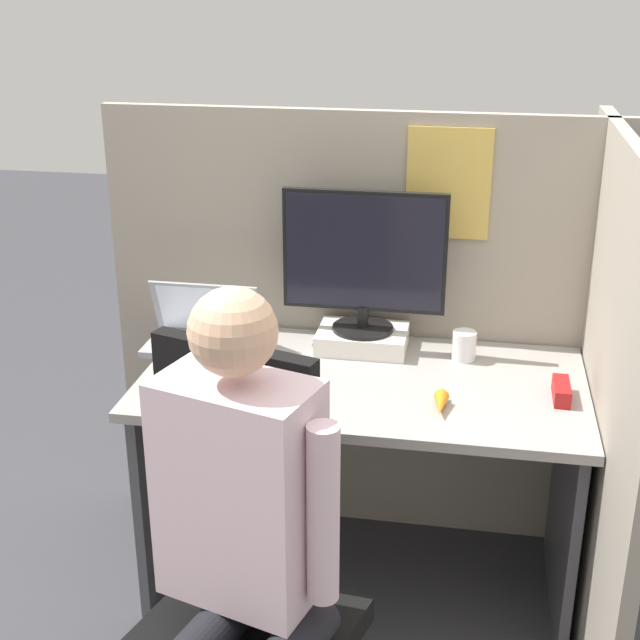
# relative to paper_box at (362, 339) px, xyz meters

# --- Properties ---
(cubicle_panel_back) EXTENTS (1.83, 0.05, 1.48)m
(cubicle_panel_back) POSITION_rel_paper_box_xyz_m (0.03, 0.15, -0.03)
(cubicle_panel_back) COLOR gray
(cubicle_panel_back) RESTS_ON ground
(cubicle_panel_right) EXTENTS (0.04, 1.34, 1.48)m
(cubicle_panel_right) POSITION_rel_paper_box_xyz_m (0.72, -0.29, -0.03)
(cubicle_panel_right) COLOR gray
(cubicle_panel_right) RESTS_ON ground
(desk) EXTENTS (1.33, 0.70, 0.74)m
(desk) POSITION_rel_paper_box_xyz_m (0.03, -0.23, -0.22)
(desk) COLOR #9E9993
(desk) RESTS_ON ground
(paper_box) EXTENTS (0.29, 0.21, 0.06)m
(paper_box) POSITION_rel_paper_box_xyz_m (0.00, 0.00, 0.00)
(paper_box) COLOR white
(paper_box) RESTS_ON desk
(monitor) EXTENTS (0.51, 0.20, 0.45)m
(monitor) POSITION_rel_paper_box_xyz_m (0.00, 0.00, 0.27)
(monitor) COLOR black
(monitor) RESTS_ON paper_box
(laptop) EXTENTS (0.36, 0.21, 0.21)m
(laptop) POSITION_rel_paper_box_xyz_m (-0.51, -0.08, 0.01)
(laptop) COLOR #99999E
(laptop) RESTS_ON desk
(mouse) EXTENTS (0.06, 0.05, 0.04)m
(mouse) POSITION_rel_paper_box_xyz_m (-0.24, -0.34, -0.01)
(mouse) COLOR silver
(mouse) RESTS_ON desk
(stapler) EXTENTS (0.05, 0.13, 0.05)m
(stapler) POSITION_rel_paper_box_xyz_m (0.61, -0.26, -0.01)
(stapler) COLOR #A31919
(stapler) RESTS_ON desk
(carrot_toy) EXTENTS (0.04, 0.13, 0.04)m
(carrot_toy) POSITION_rel_paper_box_xyz_m (0.27, -0.40, -0.01)
(carrot_toy) COLOR orange
(carrot_toy) RESTS_ON desk
(office_chair) EXTENTS (0.58, 0.62, 1.07)m
(office_chair) POSITION_rel_paper_box_xyz_m (-0.17, -0.92, -0.24)
(office_chair) COLOR black
(office_chair) RESTS_ON ground
(person) EXTENTS (0.46, 0.51, 1.30)m
(person) POSITION_rel_paper_box_xyz_m (-0.12, -1.08, -0.03)
(person) COLOR black
(person) RESTS_ON ground
(coffee_mug) EXTENTS (0.07, 0.07, 0.09)m
(coffee_mug) POSITION_rel_paper_box_xyz_m (0.32, -0.03, 0.01)
(coffee_mug) COLOR white
(coffee_mug) RESTS_ON desk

